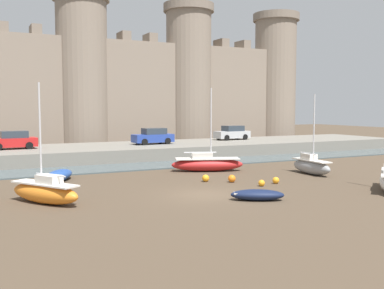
{
  "coord_description": "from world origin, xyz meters",
  "views": [
    {
      "loc": [
        -11.83,
        -22.28,
        4.96
      ],
      "look_at": [
        1.22,
        4.25,
        2.5
      ],
      "focal_mm": 42.0,
      "sensor_mm": 36.0,
      "label": 1
    }
  ],
  "objects": [
    {
      "name": "mooring_buoy_mid_mud",
      "position": [
        4.41,
        0.81,
        0.21
      ],
      "size": [
        0.41,
        0.41,
        0.41
      ],
      "primitive_type": "sphere",
      "color": "orange",
      "rests_on": "ground"
    },
    {
      "name": "ground_plane",
      "position": [
        0.0,
        0.0,
        0.0
      ],
      "size": [
        160.0,
        160.0,
        0.0
      ],
      "primitive_type": "plane",
      "color": "#4C3D2D"
    },
    {
      "name": "rowboat_near_channel_left",
      "position": [
        1.72,
        -2.63,
        0.31
      ],
      "size": [
        3.0,
        2.31,
        0.59
      ],
      "color": "#141E3D",
      "rests_on": "ground"
    },
    {
      "name": "sailboat_near_channel_right",
      "position": [
        -8.55,
        1.57,
        0.63
      ],
      "size": [
        3.48,
        4.53,
        6.23
      ],
      "color": "orange",
      "rests_on": "ground"
    },
    {
      "name": "castle",
      "position": [
        -0.0,
        30.77,
        8.15
      ],
      "size": [
        61.76,
        6.52,
        21.16
      ],
      "color": "gray",
      "rests_on": "ground"
    },
    {
      "name": "car_quay_west",
      "position": [
        4.68,
        20.2,
        2.0
      ],
      "size": [
        4.19,
        2.06,
        1.62
      ],
      "color": "#263F99",
      "rests_on": "quay_road"
    },
    {
      "name": "sailboat_midflat_right",
      "position": [
        4.47,
        8.22,
        0.6
      ],
      "size": [
        5.79,
        3.45,
        6.44
      ],
      "color": "red",
      "rests_on": "ground"
    },
    {
      "name": "rowboat_midflat_centre",
      "position": [
        -6.66,
        8.58,
        0.39
      ],
      "size": [
        2.91,
        3.62,
        0.74
      ],
      "color": "#234793",
      "rests_on": "ground"
    },
    {
      "name": "water_channel",
      "position": [
        0.0,
        12.87,
        0.05
      ],
      "size": [
        80.0,
        4.5,
        0.1
      ],
      "primitive_type": "cube",
      "color": "#47565B",
      "rests_on": "ground"
    },
    {
      "name": "sailboat_foreground_centre",
      "position": [
        10.7,
        3.45,
        0.64
      ],
      "size": [
        1.29,
        4.05,
        5.9
      ],
      "color": "gray",
      "rests_on": "ground"
    },
    {
      "name": "mooring_buoy_near_channel",
      "position": [
        2.06,
        3.88,
        0.24
      ],
      "size": [
        0.48,
        0.48,
        0.48
      ],
      "primitive_type": "sphere",
      "color": "orange",
      "rests_on": "ground"
    },
    {
      "name": "quay_road",
      "position": [
        0.0,
        20.12,
        0.61
      ],
      "size": [
        67.23,
        10.0,
        1.23
      ],
      "primitive_type": "cube",
      "color": "slate",
      "rests_on": "ground"
    },
    {
      "name": "mooring_buoy_near_shore",
      "position": [
        5.81,
        1.21,
        0.22
      ],
      "size": [
        0.44,
        0.44,
        0.44
      ],
      "primitive_type": "sphere",
      "color": "orange",
      "rests_on": "ground"
    },
    {
      "name": "mooring_buoy_off_centre",
      "position": [
        3.5,
        2.91,
        0.25
      ],
      "size": [
        0.5,
        0.5,
        0.5
      ],
      "primitive_type": "sphere",
      "color": "orange",
      "rests_on": "ground"
    },
    {
      "name": "car_quay_centre_east",
      "position": [
        15.08,
        21.93,
        2.0
      ],
      "size": [
        4.19,
        2.06,
        1.62
      ],
      "color": "#B2B5B7",
      "rests_on": "quay_road"
    },
    {
      "name": "car_quay_east",
      "position": [
        -8.55,
        20.66,
        2.0
      ],
      "size": [
        4.19,
        2.06,
        1.62
      ],
      "color": "red",
      "rests_on": "quay_road"
    }
  ]
}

